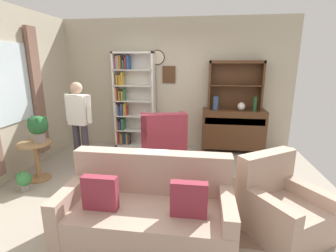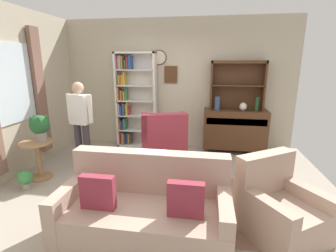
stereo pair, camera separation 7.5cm
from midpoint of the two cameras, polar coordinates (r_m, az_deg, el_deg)
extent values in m
cube|color=#9E9384|center=(3.95, -1.39, -14.30)|extent=(5.40, 4.60, 0.02)
cube|color=#BCB299|center=(5.59, 2.57, 9.44)|extent=(5.00, 0.06, 2.80)
cylinder|color=beige|center=(5.58, -1.60, 15.44)|extent=(0.28, 0.03, 0.28)
torus|color=#382314|center=(5.58, -1.60, 15.44)|extent=(0.31, 0.02, 0.31)
cube|color=#4C2D19|center=(5.54, 1.03, 11.72)|extent=(0.28, 0.03, 0.36)
cube|color=silver|center=(4.83, -31.72, 8.32)|extent=(0.02, 0.90, 1.30)
cube|color=#7F5B4C|center=(5.27, -26.95, 7.04)|extent=(0.08, 0.24, 2.30)
cube|color=#846651|center=(3.65, 0.93, -16.59)|extent=(2.30, 1.65, 0.01)
cube|color=silver|center=(5.74, -10.99, 5.81)|extent=(0.04, 0.30, 2.10)
cube|color=silver|center=(5.51, -2.51, 5.70)|extent=(0.04, 0.30, 2.10)
cube|color=silver|center=(5.55, -7.17, 16.34)|extent=(0.90, 0.30, 0.04)
cube|color=silver|center=(5.85, -6.54, -4.25)|extent=(0.90, 0.30, 0.04)
cube|color=silver|center=(5.74, -6.45, 5.99)|extent=(0.90, 0.01, 2.10)
cube|color=silver|center=(5.75, -6.64, -0.88)|extent=(0.86, 0.30, 0.02)
cube|color=#B22D33|center=(5.90, -10.35, -2.44)|extent=(0.03, 0.23, 0.29)
cube|color=gold|center=(5.89, -9.97, -2.62)|extent=(0.04, 0.12, 0.26)
cube|color=gray|center=(5.88, -9.60, -2.78)|extent=(0.02, 0.21, 0.23)
cube|color=#3F3833|center=(5.86, -9.31, -2.60)|extent=(0.03, 0.18, 0.27)
cube|color=#284C8C|center=(5.85, -8.90, -2.58)|extent=(0.03, 0.10, 0.28)
cube|color=gold|center=(5.84, -8.53, -2.79)|extent=(0.03, 0.12, 0.24)
cube|color=#3F3833|center=(5.83, -8.12, -2.81)|extent=(0.04, 0.13, 0.24)
cube|color=silver|center=(5.67, -6.74, 2.40)|extent=(0.86, 0.30, 0.02)
cube|color=#CC7233|center=(5.82, -10.50, 0.31)|extent=(0.02, 0.16, 0.20)
cube|color=#3F3833|center=(5.81, -10.29, 0.51)|extent=(0.02, 0.19, 0.25)
cube|color=#723F7F|center=(5.80, -10.03, 0.28)|extent=(0.02, 0.19, 0.20)
cube|color=#284C8C|center=(5.79, -9.76, 0.49)|extent=(0.03, 0.13, 0.25)
cube|color=#337247|center=(5.77, -9.37, 0.53)|extent=(0.03, 0.23, 0.26)
cube|color=silver|center=(5.61, -6.84, 5.77)|extent=(0.86, 0.30, 0.02)
cube|color=gray|center=(5.74, -10.61, 3.82)|extent=(0.04, 0.21, 0.26)
cube|color=#284C8C|center=(5.73, -10.21, 3.58)|extent=(0.04, 0.18, 0.21)
cube|color=#B22D33|center=(5.71, -9.90, 3.92)|extent=(0.03, 0.12, 0.28)
cube|color=#284C8C|center=(5.70, -9.54, 3.86)|extent=(0.04, 0.21, 0.27)
cube|color=gold|center=(5.69, -9.15, 3.77)|extent=(0.03, 0.15, 0.25)
cube|color=gold|center=(5.68, -8.85, 3.96)|extent=(0.03, 0.18, 0.29)
cube|color=#B22D33|center=(5.68, -8.56, 3.57)|extent=(0.02, 0.10, 0.21)
cube|color=silver|center=(5.57, -6.94, 9.20)|extent=(0.86, 0.30, 0.02)
cube|color=#CC7233|center=(5.69, -10.82, 7.25)|extent=(0.03, 0.16, 0.28)
cube|color=#3F3833|center=(5.68, -10.47, 7.07)|extent=(0.03, 0.13, 0.24)
cube|color=#CC7233|center=(5.67, -10.13, 6.94)|extent=(0.03, 0.16, 0.21)
cube|color=#3F3833|center=(5.66, -9.78, 6.96)|extent=(0.02, 0.18, 0.22)
cube|color=gold|center=(5.65, -9.48, 6.90)|extent=(0.02, 0.22, 0.21)
cube|color=#337247|center=(5.63, -9.15, 7.22)|extent=(0.04, 0.10, 0.27)
cube|color=silver|center=(5.55, -7.05, 12.66)|extent=(0.86, 0.30, 0.02)
cube|color=#3F3833|center=(5.66, -10.96, 10.32)|extent=(0.03, 0.12, 0.22)
cube|color=gold|center=(5.65, -10.63, 10.35)|extent=(0.02, 0.21, 0.22)
cube|color=#CC7233|center=(5.64, -10.35, 10.37)|extent=(0.03, 0.13, 0.22)
cube|color=gold|center=(5.63, -9.94, 10.36)|extent=(0.03, 0.15, 0.22)
cube|color=gold|center=(5.61, -9.53, 10.69)|extent=(0.04, 0.17, 0.28)
cube|color=#723F7F|center=(5.65, -11.11, 13.89)|extent=(0.03, 0.15, 0.25)
cube|color=gold|center=(5.63, -10.74, 14.03)|extent=(0.02, 0.17, 0.27)
cube|color=gray|center=(5.62, -10.37, 14.11)|extent=(0.04, 0.20, 0.28)
cube|color=#CC7233|center=(5.61, -9.99, 14.13)|extent=(0.03, 0.17, 0.28)
cube|color=#3F3833|center=(5.60, -9.63, 13.85)|extent=(0.02, 0.16, 0.23)
cube|color=#337247|center=(5.59, -9.27, 13.70)|extent=(0.03, 0.15, 0.19)
cube|color=#B22D33|center=(5.57, -8.85, 13.99)|extent=(0.04, 0.11, 0.25)
cube|color=#284C8C|center=(5.56, -8.47, 13.99)|extent=(0.02, 0.10, 0.25)
cube|color=#284C8C|center=(5.55, -8.13, 14.20)|extent=(0.03, 0.23, 0.28)
cube|color=#4C2D19|center=(5.47, 15.41, -0.65)|extent=(1.30, 0.45, 0.82)
cube|color=#4C2D19|center=(5.41, 8.91, -5.60)|extent=(0.06, 0.06, 0.10)
cube|color=#4C2D19|center=(5.54, 21.48, -5.96)|extent=(0.06, 0.06, 0.10)
cube|color=#4C2D19|center=(5.74, 8.95, -4.41)|extent=(0.06, 0.06, 0.10)
cube|color=#4C2D19|center=(5.86, 20.78, -4.78)|extent=(0.06, 0.06, 0.10)
cube|color=#3D2414|center=(5.21, 15.80, 0.90)|extent=(1.20, 0.01, 0.14)
cube|color=#4C2D19|center=(5.36, 10.27, 9.23)|extent=(0.04, 0.26, 1.00)
cube|color=#4C2D19|center=(5.48, 21.54, 8.57)|extent=(0.04, 0.26, 1.00)
cube|color=#4C2D19|center=(5.37, 16.33, 13.93)|extent=(1.10, 0.26, 0.06)
cube|color=#4C2D19|center=(5.39, 15.97, 8.94)|extent=(1.06, 0.26, 0.02)
cube|color=#4C2D19|center=(5.52, 15.83, 9.06)|extent=(1.10, 0.01, 1.00)
cylinder|color=#33476B|center=(5.25, 11.65, 5.11)|extent=(0.11, 0.11, 0.28)
ellipsoid|color=beige|center=(5.32, 17.23, 4.26)|extent=(0.15, 0.15, 0.17)
cylinder|color=#194223|center=(5.33, 20.09, 4.72)|extent=(0.07, 0.07, 0.29)
cube|color=tan|center=(2.89, -4.62, -21.17)|extent=(1.80, 0.86, 0.42)
cube|color=tan|center=(2.93, -3.31, -10.34)|extent=(1.80, 0.21, 0.48)
cube|color=tan|center=(3.11, -20.43, -17.26)|extent=(0.14, 0.85, 0.60)
cube|color=tan|center=(2.79, 13.38, -20.75)|extent=(0.14, 0.85, 0.60)
cube|color=maroon|center=(2.71, -15.00, -14.45)|extent=(0.36, 0.10, 0.36)
cube|color=maroon|center=(2.51, 4.97, -16.45)|extent=(0.36, 0.10, 0.36)
cube|color=white|center=(2.84, -3.38, -5.90)|extent=(0.36, 0.18, 0.00)
cube|color=tan|center=(3.21, 25.31, -18.88)|extent=(1.06, 1.07, 0.40)
cube|color=tan|center=(3.17, 21.99, -9.87)|extent=(0.72, 0.57, 0.48)
cube|color=tan|center=(2.96, 21.47, -19.66)|extent=(0.56, 0.72, 0.55)
cube|color=tan|center=(3.39, 28.90, -15.98)|extent=(0.56, 0.72, 0.55)
cube|color=maroon|center=(4.68, -0.59, -6.55)|extent=(0.95, 0.97, 0.42)
cube|color=maroon|center=(4.23, -0.28, -1.36)|extent=(0.81, 0.39, 0.63)
cube|color=maroon|center=(4.28, 4.21, 0.12)|extent=(0.17, 0.30, 0.44)
cube|color=maroon|center=(4.23, -4.92, -0.09)|extent=(0.17, 0.30, 0.44)
cylinder|color=#997047|center=(4.55, -27.52, -3.39)|extent=(0.52, 0.52, 0.03)
cylinder|color=#997047|center=(4.65, -27.07, -7.13)|extent=(0.08, 0.08, 0.61)
cylinder|color=#997047|center=(4.76, -26.66, -10.38)|extent=(0.36, 0.36, 0.03)
cylinder|color=gray|center=(4.54, -26.67, -2.17)|extent=(0.18, 0.18, 0.14)
sphere|color=#235B2D|center=(4.49, -26.95, 0.26)|extent=(0.31, 0.31, 0.31)
ellipsoid|color=#235B2D|center=(4.38, -27.01, 0.41)|extent=(0.09, 0.05, 0.22)
ellipsoid|color=#235B2D|center=(4.47, -28.35, 0.50)|extent=(0.09, 0.05, 0.22)
ellipsoid|color=#235B2D|center=(4.57, -27.81, 0.85)|extent=(0.09, 0.05, 0.22)
ellipsoid|color=#235B2D|center=(4.51, -25.69, 0.94)|extent=(0.09, 0.05, 0.22)
cylinder|color=gray|center=(4.45, -29.25, -11.90)|extent=(0.13, 0.13, 0.10)
sphere|color=#387F42|center=(4.40, -29.48, -10.27)|extent=(0.21, 0.21, 0.21)
ellipsoid|color=#387F42|center=(4.35, -30.37, -10.27)|extent=(0.06, 0.04, 0.15)
ellipsoid|color=#387F42|center=(4.45, -29.16, -9.58)|extent=(0.06, 0.04, 0.15)
ellipsoid|color=#387F42|center=(4.41, -30.48, -9.99)|extent=(0.06, 0.04, 0.15)
ellipsoid|color=#387F42|center=(4.45, -30.02, -9.71)|extent=(0.06, 0.04, 0.15)
cylinder|color=#38333D|center=(4.85, -19.34, -4.13)|extent=(0.14, 0.14, 0.82)
cylinder|color=#38333D|center=(4.74, -17.63, -4.41)|extent=(0.14, 0.14, 0.82)
cube|color=silver|center=(4.63, -19.15, 3.61)|extent=(0.37, 0.26, 0.52)
sphere|color=tan|center=(4.58, -19.55, 8.28)|extent=(0.23, 0.23, 0.20)
cylinder|color=silver|center=(4.77, -21.25, 4.04)|extent=(0.09, 0.09, 0.48)
cylinder|color=silver|center=(4.50, -16.98, 3.81)|extent=(0.09, 0.09, 0.48)
cube|color=#4C2D19|center=(3.44, -2.52, -11.15)|extent=(0.80, 0.50, 0.03)
cube|color=#4C2D19|center=(3.43, -9.54, -15.31)|extent=(0.05, 0.05, 0.39)
cube|color=#4C2D19|center=(3.29, 3.30, -16.52)|extent=(0.05, 0.05, 0.39)
cube|color=#4C2D19|center=(3.80, -7.40, -12.12)|extent=(0.05, 0.05, 0.39)
cube|color=#4C2D19|center=(3.68, 4.03, -13.02)|extent=(0.05, 0.05, 0.39)
cube|color=gold|center=(3.49, -2.97, -10.22)|extent=(0.16, 0.16, 0.03)
cube|color=#3F3833|center=(3.48, -3.09, -9.84)|extent=(0.18, 0.14, 0.02)
cube|color=gray|center=(3.47, -3.06, -9.49)|extent=(0.17, 0.11, 0.03)
camera|label=1|loc=(0.04, -89.43, 0.15)|focal=26.59mm
camera|label=2|loc=(0.04, 90.57, -0.15)|focal=26.59mm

